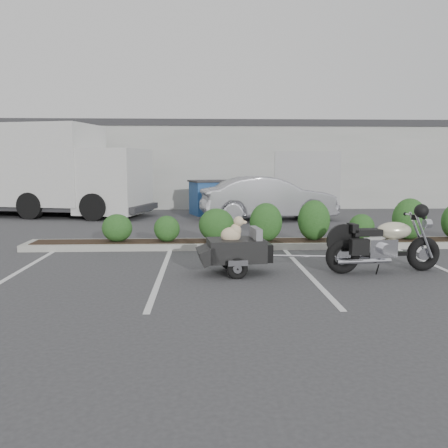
{
  "coord_description": "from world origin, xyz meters",
  "views": [
    {
      "loc": [
        -0.73,
        -9.22,
        2.01
      ],
      "look_at": [
        -0.28,
        0.77,
        0.75
      ],
      "focal_mm": 38.0,
      "sensor_mm": 36.0,
      "label": 1
    }
  ],
  "objects_px": {
    "sedan": "(268,198)",
    "delivery_truck": "(52,173)",
    "dumpster": "(217,197)",
    "motorcycle": "(384,245)",
    "pet_trailer": "(235,249)"
  },
  "relations": [
    {
      "from": "motorcycle",
      "to": "delivery_truck",
      "type": "height_order",
      "value": "delivery_truck"
    },
    {
      "from": "pet_trailer",
      "to": "dumpster",
      "type": "bearing_deg",
      "value": 83.86
    },
    {
      "from": "motorcycle",
      "to": "pet_trailer",
      "type": "distance_m",
      "value": 2.79
    },
    {
      "from": "motorcycle",
      "to": "pet_trailer",
      "type": "height_order",
      "value": "motorcycle"
    },
    {
      "from": "motorcycle",
      "to": "pet_trailer",
      "type": "bearing_deg",
      "value": 173.35
    },
    {
      "from": "motorcycle",
      "to": "delivery_truck",
      "type": "relative_size",
      "value": 0.28
    },
    {
      "from": "sedan",
      "to": "dumpster",
      "type": "distance_m",
      "value": 2.79
    },
    {
      "from": "sedan",
      "to": "delivery_truck",
      "type": "relative_size",
      "value": 0.6
    },
    {
      "from": "pet_trailer",
      "to": "sedan",
      "type": "relative_size",
      "value": 0.38
    },
    {
      "from": "dumpster",
      "to": "delivery_truck",
      "type": "bearing_deg",
      "value": 165.87
    },
    {
      "from": "motorcycle",
      "to": "dumpster",
      "type": "xyz_separation_m",
      "value": [
        -2.81,
        10.53,
        0.18
      ]
    },
    {
      "from": "dumpster",
      "to": "delivery_truck",
      "type": "distance_m",
      "value": 6.53
    },
    {
      "from": "motorcycle",
      "to": "delivery_truck",
      "type": "bearing_deg",
      "value": 125.8
    },
    {
      "from": "motorcycle",
      "to": "dumpster",
      "type": "distance_m",
      "value": 10.9
    },
    {
      "from": "pet_trailer",
      "to": "delivery_truck",
      "type": "height_order",
      "value": "delivery_truck"
    }
  ]
}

